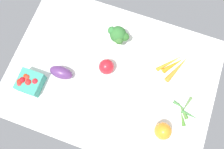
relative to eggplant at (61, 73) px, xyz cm
name	(u,v)px	position (x,y,z in cm)	size (l,w,h in cm)	color
tablecloth	(112,76)	(24.11, 7.86, -4.08)	(104.00, 76.00, 2.00)	white
eggplant	(61,73)	(0.00, 0.00, 0.00)	(11.97, 6.17, 6.17)	#59316C
bell_pepper_orange	(163,131)	(55.39, -10.26, 1.30)	(7.91, 7.91, 8.76)	orange
broccoli_head	(118,35)	(20.52, 27.06, 3.95)	(10.97, 9.74, 11.39)	#A0C67D
berry_basket	(30,82)	(-12.37, -9.81, 0.55)	(11.21, 11.21, 7.55)	teal
bell_pepper_red	(106,67)	(20.33, 10.14, 0.96)	(7.69, 7.69, 8.10)	red
carrot_bunch	(175,66)	(52.56, 23.09, -1.77)	(15.28, 17.60, 2.87)	orange
okra_pile	(184,111)	(63.20, 2.57, -2.23)	(13.69, 15.22, 1.83)	#478043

